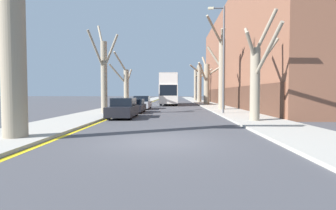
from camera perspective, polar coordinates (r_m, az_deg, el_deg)
name	(u,v)px	position (r m, az deg, el deg)	size (l,w,h in m)	color
ground_plane	(158,141)	(9.74, -2.13, -7.93)	(300.00, 300.00, 0.00)	#424247
sidewalk_left	(146,101)	(59.93, -4.81, 0.91)	(3.46, 120.00, 0.12)	#A39E93
sidewalk_right	(198,101)	(59.82, 6.50, 0.90)	(3.46, 120.00, 0.12)	#A39E93
building_facade_right	(259,56)	(39.86, 19.26, 10.01)	(10.08, 42.61, 14.10)	brown
kerb_line_stripe	(154,101)	(59.76, -2.99, 0.86)	(0.24, 120.00, 0.01)	yellow
street_tree_left_0	(14,31)	(11.52, -30.56, 13.68)	(4.09, 2.18, 8.86)	gray
street_tree_left_1	(104,73)	(22.85, -13.82, 6.85)	(2.66, 4.03, 8.02)	gray
street_tree_left_2	(125,85)	(33.47, -9.24, 4.26)	(2.58, 3.43, 6.76)	gray
street_tree_right_0	(257,75)	(16.79, 18.73, 6.30)	(2.76, 4.83, 6.46)	gray
street_tree_right_1	(221,70)	(27.80, 11.52, 7.54)	(2.33, 2.99, 9.17)	gray
street_tree_right_2	(207,82)	(39.27, 8.49, 4.93)	(4.82, 3.55, 7.30)	gray
street_tree_right_3	(200,82)	(50.14, 6.88, 4.89)	(4.36, 2.04, 7.19)	gray
street_tree_right_4	(196,83)	(61.68, 6.07, 4.70)	(2.18, 4.77, 8.14)	gray
double_decker_bus	(169,88)	(40.57, 0.24, 3.73)	(2.61, 10.84, 4.60)	silver
parked_car_0	(123,108)	(19.18, -9.68, -0.74)	(1.72, 4.33, 1.43)	black
parked_car_1	(134,106)	(24.31, -7.32, -0.22)	(1.77, 3.98, 1.24)	black
parked_car_2	(142,103)	(29.87, -5.69, 0.48)	(1.85, 4.55, 1.48)	#9EA3AD
lamp_post	(223,55)	(22.57, 11.81, 10.57)	(1.40, 0.20, 8.94)	#4C4F54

